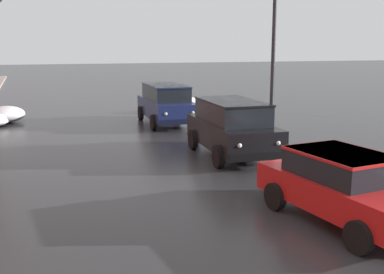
{
  "coord_description": "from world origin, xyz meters",
  "views": [
    {
      "loc": [
        -3.13,
        -0.9,
        3.5
      ],
      "look_at": [
        1.1,
        10.71,
        1.05
      ],
      "focal_mm": 42.39,
      "sensor_mm": 36.0,
      "label": 1
    }
  ],
  "objects_px": {
    "sedan_red_approaching_near_lane": "(345,186)",
    "street_lamp_post": "(274,45)",
    "suv_darkblue_parked_kerbside_mid": "(166,103)",
    "suv_black_parked_kerbside_close": "(232,126)"
  },
  "relations": [
    {
      "from": "sedan_red_approaching_near_lane",
      "to": "street_lamp_post",
      "type": "relative_size",
      "value": 0.64
    },
    {
      "from": "suv_black_parked_kerbside_close",
      "to": "street_lamp_post",
      "type": "xyz_separation_m",
      "value": [
        2.07,
        1.08,
        2.57
      ]
    },
    {
      "from": "street_lamp_post",
      "to": "sedan_red_approaching_near_lane",
      "type": "bearing_deg",
      "value": -108.2
    },
    {
      "from": "suv_black_parked_kerbside_close",
      "to": "suv_darkblue_parked_kerbside_mid",
      "type": "height_order",
      "value": "same"
    },
    {
      "from": "sedan_red_approaching_near_lane",
      "to": "suv_black_parked_kerbside_close",
      "type": "bearing_deg",
      "value": 87.59
    },
    {
      "from": "suv_black_parked_kerbside_close",
      "to": "street_lamp_post",
      "type": "bearing_deg",
      "value": 27.64
    },
    {
      "from": "suv_darkblue_parked_kerbside_mid",
      "to": "street_lamp_post",
      "type": "height_order",
      "value": "street_lamp_post"
    },
    {
      "from": "sedan_red_approaching_near_lane",
      "to": "suv_black_parked_kerbside_close",
      "type": "distance_m",
      "value": 5.98
    },
    {
      "from": "suv_black_parked_kerbside_close",
      "to": "street_lamp_post",
      "type": "height_order",
      "value": "street_lamp_post"
    },
    {
      "from": "sedan_red_approaching_near_lane",
      "to": "street_lamp_post",
      "type": "height_order",
      "value": "street_lamp_post"
    }
  ]
}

